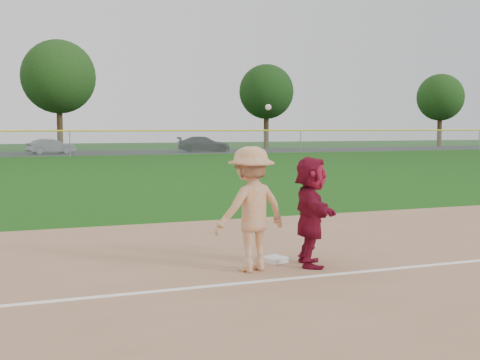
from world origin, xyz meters
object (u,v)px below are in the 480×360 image
object	(u,v)px
first_base	(275,259)
car_mid	(51,146)
car_right	(204,144)
base_runner	(311,211)

from	to	relation	value
first_base	car_mid	bearing A→B (deg)	91.75
first_base	car_mid	xyz separation A→B (m)	(-1.37, 44.78, 0.59)
first_base	car_right	bearing A→B (deg)	74.69
car_mid	car_right	world-z (taller)	car_right
car_mid	base_runner	bearing A→B (deg)	166.01
first_base	base_runner	size ratio (longest dim) A/B	0.21
first_base	car_mid	distance (m)	44.80
first_base	car_mid	size ratio (longest dim) A/B	0.09
first_base	car_right	xyz separation A→B (m)	(12.19, 44.52, 0.66)
first_base	car_mid	world-z (taller)	car_mid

